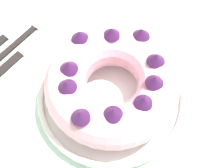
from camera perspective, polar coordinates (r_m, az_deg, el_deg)
dining_table at (r=0.69m, az=-2.53°, el=-7.53°), size 1.36×1.29×0.74m
serving_dish at (r=0.62m, az=0.00°, el=-2.34°), size 0.29×0.29×0.03m
bundt_cake at (r=0.57m, az=-0.00°, el=0.10°), size 0.25×0.25×0.10m
fork at (r=0.74m, az=-15.62°, el=8.46°), size 0.02×0.22×0.01m
serving_knife at (r=0.75m, az=-19.12°, el=7.91°), size 0.02×0.24×0.01m
cake_knife at (r=0.71m, az=-16.56°, el=5.15°), size 0.02×0.20×0.01m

